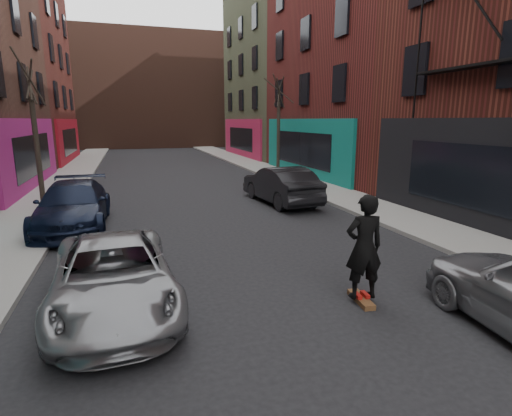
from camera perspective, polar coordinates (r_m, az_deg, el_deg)
sidewalk_left at (r=30.05m, az=-24.24°, el=4.95°), size 2.50×84.00×0.13m
sidewalk_right at (r=31.19m, az=-0.70°, el=6.28°), size 2.50×84.00×0.13m
buildings_right at (r=23.05m, az=30.35°, el=22.31°), size 12.00×56.00×16.00m
building_far at (r=55.84m, az=-15.33°, el=15.72°), size 40.00×10.00×14.00m
tree_left_far at (r=17.98m, az=-29.14°, el=10.76°), size 2.00×2.00×6.50m
tree_right_far at (r=25.31m, az=3.24°, el=12.68°), size 2.00×2.00×6.80m
parked_left_far at (r=7.88m, az=-19.69°, el=-9.07°), size 2.36×4.72×1.28m
parked_left_end at (r=14.13m, az=-24.65°, el=0.32°), size 2.14×5.11×1.47m
parked_right_end at (r=16.76m, az=3.54°, el=3.31°), size 2.03×4.81×1.54m
skateboard at (r=8.15m, az=14.76°, el=-12.50°), size 0.31×0.82×0.10m
skateboarder at (r=7.77m, az=15.19°, el=-5.40°), size 0.78×0.56×2.01m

